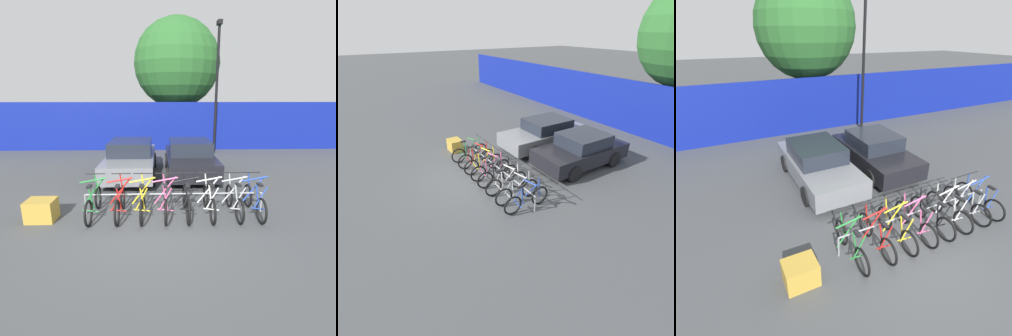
# 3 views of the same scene
# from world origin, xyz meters

# --- Properties ---
(ground_plane) EXTENTS (120.00, 120.00, 0.00)m
(ground_plane) POSITION_xyz_m (0.00, 0.00, 0.00)
(ground_plane) COLOR #424447
(hoarding_wall) EXTENTS (36.00, 0.16, 2.75)m
(hoarding_wall) POSITION_xyz_m (0.00, 9.50, 1.38)
(hoarding_wall) COLOR navy
(hoarding_wall) RESTS_ON ground
(bike_rack) EXTENTS (4.77, 0.04, 0.57)m
(bike_rack) POSITION_xyz_m (0.64, 0.68, 0.50)
(bike_rack) COLOR gray
(bike_rack) RESTS_ON ground
(bicycle_green) EXTENTS (0.68, 1.71, 1.05)m
(bicycle_green) POSITION_xyz_m (-1.47, 0.53, 0.38)
(bicycle_green) COLOR black
(bicycle_green) RESTS_ON ground
(bicycle_red) EXTENTS (0.68, 1.71, 1.05)m
(bicycle_red) POSITION_xyz_m (-0.78, 0.53, 0.38)
(bicycle_red) COLOR black
(bicycle_red) RESTS_ON ground
(bicycle_yellow) EXTENTS (0.68, 1.71, 1.05)m
(bicycle_yellow) POSITION_xyz_m (-0.20, 0.53, 0.38)
(bicycle_yellow) COLOR black
(bicycle_yellow) RESTS_ON ground
(bicycle_pink) EXTENTS (0.68, 1.71, 1.05)m
(bicycle_pink) POSITION_xyz_m (0.39, 0.53, 0.38)
(bicycle_pink) COLOR black
(bicycle_pink) RESTS_ON ground
(bicycle_black) EXTENTS (0.68, 1.71, 1.05)m
(bicycle_black) POSITION_xyz_m (0.95, 0.53, 0.38)
(bicycle_black) COLOR black
(bicycle_black) RESTS_ON ground
(bicycle_white) EXTENTS (0.68, 1.71, 1.05)m
(bicycle_white) POSITION_xyz_m (1.55, 0.53, 0.38)
(bicycle_white) COLOR black
(bicycle_white) RESTS_ON ground
(bicycle_silver) EXTENTS (0.68, 1.71, 1.05)m
(bicycle_silver) POSITION_xyz_m (2.22, 0.53, 0.38)
(bicycle_silver) COLOR black
(bicycle_silver) RESTS_ON ground
(bicycle_blue) EXTENTS (0.68, 1.71, 1.05)m
(bicycle_blue) POSITION_xyz_m (2.76, 0.53, 0.38)
(bicycle_blue) COLOR black
(bicycle_blue) RESTS_ON ground
(car_grey) EXTENTS (1.91, 4.29, 1.40)m
(car_grey) POSITION_xyz_m (-0.86, 4.24, 0.69)
(car_grey) COLOR slate
(car_grey) RESTS_ON ground
(car_black) EXTENTS (1.91, 3.95, 1.40)m
(car_black) POSITION_xyz_m (1.45, 4.24, 0.69)
(car_black) COLOR black
(car_black) RESTS_ON ground
(cargo_crate) EXTENTS (0.70, 0.56, 0.55)m
(cargo_crate) POSITION_xyz_m (-2.74, 0.35, 0.28)
(cargo_crate) COLOR #B28C33
(cargo_crate) RESTS_ON ground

